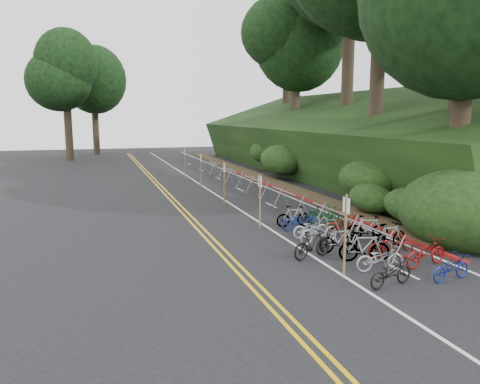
{
  "coord_description": "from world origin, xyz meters",
  "views": [
    {
      "loc": [
        -6.45,
        -14.45,
        5.09
      ],
      "look_at": [
        0.43,
        7.46,
        1.3
      ],
      "focal_mm": 35.0,
      "sensor_mm": 36.0,
      "label": 1
    }
  ],
  "objects": [
    {
      "name": "bike_racks_rest",
      "position": [
        3.0,
        13.0,
        0.85
      ],
      "size": [
        1.14,
        23.0,
        1.17
      ],
      "color": "gray",
      "rests_on": "ground"
    },
    {
      "name": "signpost_near",
      "position": [
        1.04,
        -1.74,
        1.51
      ],
      "size": [
        0.08,
        0.4,
        2.64
      ],
      "color": "brown",
      "rests_on": "ground"
    },
    {
      "name": "tree_cluster",
      "position": [
        9.76,
        22.03,
        13.49
      ],
      "size": [
        34.32,
        55.6,
        21.75
      ],
      "color": "#2D2319",
      "rests_on": "ground"
    },
    {
      "name": "bike_rack_front",
      "position": [
        2.52,
        -0.73,
        0.91
      ],
      "size": [
        1.19,
        2.72,
        1.27
      ],
      "color": "gray",
      "rests_on": "ground"
    },
    {
      "name": "red_curb",
      "position": [
        5.7,
        12.0,
        0.05
      ],
      "size": [
        0.25,
        28.0,
        0.1
      ],
      "primitive_type": "cube",
      "color": "maroon",
      "rests_on": "ground"
    },
    {
      "name": "road_markings",
      "position": [
        0.63,
        10.1,
        0.0
      ],
      "size": [
        7.47,
        80.0,
        0.01
      ],
      "color": "gold",
      "rests_on": "ground"
    },
    {
      "name": "ground",
      "position": [
        0.0,
        0.0,
        0.0
      ],
      "size": [
        120.0,
        120.0,
        0.0
      ],
      "primitive_type": "plane",
      "color": "black",
      "rests_on": "ground"
    },
    {
      "name": "bike_front",
      "position": [
        0.88,
        0.23,
        0.52
      ],
      "size": [
        0.99,
        1.8,
        1.04
      ],
      "primitive_type": "imported",
      "rotation": [
        0.0,
        0.0,
        1.88
      ],
      "color": "black",
      "rests_on": "ground"
    },
    {
      "name": "bike_valet",
      "position": [
        3.06,
        1.07,
        0.48
      ],
      "size": [
        3.25,
        9.75,
        1.07
      ],
      "color": "black",
      "rests_on": "ground"
    },
    {
      "name": "signposts_rest",
      "position": [
        0.6,
        14.0,
        1.43
      ],
      "size": [
        0.08,
        18.4,
        2.5
      ],
      "color": "brown",
      "rests_on": "ground"
    },
    {
      "name": "embankment",
      "position": [
        12.96,
        19.04,
        2.57
      ],
      "size": [
        14.3,
        48.14,
        9.11
      ],
      "color": "black",
      "rests_on": "ground"
    }
  ]
}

